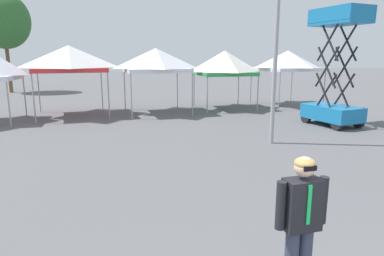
{
  "coord_description": "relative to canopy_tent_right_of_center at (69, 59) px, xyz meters",
  "views": [
    {
      "loc": [
        -2.08,
        -1.63,
        2.86
      ],
      "look_at": [
        0.08,
        5.4,
        1.3
      ],
      "focal_mm": 31.6,
      "sensor_mm": 36.0,
      "label": 1
    }
  ],
  "objects": [
    {
      "name": "canopy_tent_right_of_center",
      "position": [
        0.0,
        0.0,
        0.0
      ],
      "size": [
        3.52,
        3.52,
        3.4
      ],
      "color": "#9E9EA3",
      "rests_on": "ground"
    },
    {
      "name": "scissor_lift",
      "position": [
        10.59,
        -5.89,
        -1.38
      ],
      "size": [
        1.66,
        2.45,
        4.77
      ],
      "color": "black",
      "rests_on": "ground"
    },
    {
      "name": "canopy_tent_behind_right",
      "position": [
        12.15,
        0.13,
        -0.14
      ],
      "size": [
        3.38,
        3.38,
        3.22
      ],
      "color": "#9E9EA3",
      "rests_on": "ground"
    },
    {
      "name": "person_foreground",
      "position": [
        3.04,
        -14.6,
        -1.74
      ],
      "size": [
        0.65,
        0.26,
        1.78
      ],
      "color": "#33384C",
      "rests_on": "ground"
    },
    {
      "name": "canopy_tent_behind_left",
      "position": [
        4.16,
        -0.47,
        -0.09
      ],
      "size": [
        3.11,
        3.11,
        3.28
      ],
      "color": "#9E9EA3",
      "rests_on": "ground"
    },
    {
      "name": "canopy_tent_far_left",
      "position": [
        8.06,
        -0.09,
        -0.25
      ],
      "size": [
        3.09,
        3.09,
        3.19
      ],
      "color": "#9E9EA3",
      "rests_on": "ground"
    },
    {
      "name": "tree_behind_tents_center",
      "position": [
        -5.24,
        13.08,
        2.85
      ],
      "size": [
        3.95,
        3.95,
        7.81
      ],
      "color": "brown",
      "rests_on": "ground"
    }
  ]
}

